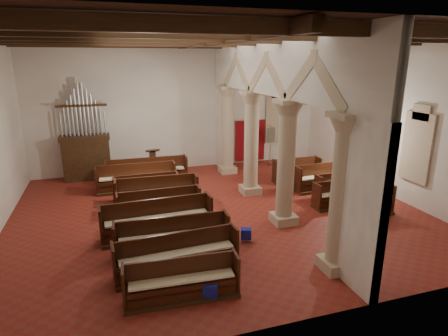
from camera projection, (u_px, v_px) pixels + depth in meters
floor at (218, 212)px, 13.29m from camera, size 14.00×14.00×0.00m
ceiling at (218, 33)px, 11.60m from camera, size 14.00×14.00×0.00m
wall_back at (182, 107)px, 17.93m from camera, size 14.00×0.02×6.00m
wall_front at (311, 184)px, 6.96m from camera, size 14.00×0.02×6.00m
wall_right at (391, 119)px, 14.47m from camera, size 0.02×12.00×6.00m
ceiling_beams at (218, 39)px, 11.65m from camera, size 13.80×11.80×0.30m
arcade at (268, 110)px, 12.81m from camera, size 0.90×11.90×6.00m
window_right_a at (418, 148)px, 13.32m from camera, size 0.03×1.00×2.20m
window_right_b at (349, 128)px, 16.98m from camera, size 0.03×1.00×2.20m
window_back at (277, 119)px, 19.59m from camera, size 1.00×0.03×2.20m
pipe_organ at (86, 149)px, 16.63m from camera, size 2.10×0.85×4.40m
lectern at (153, 166)px, 16.93m from camera, size 0.60×0.61×1.42m
dossal_curtain at (250, 140)px, 19.39m from camera, size 1.80×0.07×2.17m
processional_banner at (270, 151)px, 18.99m from camera, size 0.47×0.60×2.08m
hymnal_box_a at (211, 289)px, 8.42m from camera, size 0.39×0.36×0.31m
hymnal_box_b at (246, 234)px, 11.10m from camera, size 0.38×0.34×0.31m
hymnal_box_c at (217, 219)px, 12.04m from camera, size 0.42×0.36×0.37m
tube_heater_a at (186, 275)px, 9.13m from camera, size 0.99×0.35×0.10m
tube_heater_b at (203, 249)px, 10.39m from camera, size 0.99×0.50×0.10m
nave_pew_0 at (182, 286)px, 8.43m from camera, size 2.62×0.78×0.96m
nave_pew_1 at (178, 260)px, 9.47m from camera, size 3.19×0.86×1.03m
nave_pew_2 at (173, 242)px, 10.43m from camera, size 3.20×0.81×1.04m
nave_pew_3 at (158, 224)px, 11.42m from camera, size 3.39×0.88×1.15m
nave_pew_4 at (160, 209)px, 12.74m from camera, size 2.82×0.69×1.00m
nave_pew_5 at (157, 197)px, 13.71m from camera, size 3.01×0.89×1.12m
nave_pew_6 at (146, 191)px, 14.43m from camera, size 2.49×0.68×0.99m
nave_pew_7 at (137, 182)px, 15.40m from camera, size 3.20×0.82×1.11m
nave_pew_8 at (147, 175)px, 16.27m from camera, size 3.48×0.81×1.11m
aisle_pew_0 at (367, 205)px, 13.00m from camera, size 1.81×0.70×1.04m
aisle_pew_1 at (338, 198)px, 13.71m from camera, size 1.92×0.70×0.98m
aisle_pew_2 at (338, 189)px, 14.67m from camera, size 1.93×0.71×0.96m
aisle_pew_3 at (319, 182)px, 15.42m from camera, size 2.12×0.81×1.10m
aisle_pew_4 at (297, 174)px, 16.48m from camera, size 2.12×0.72×1.05m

